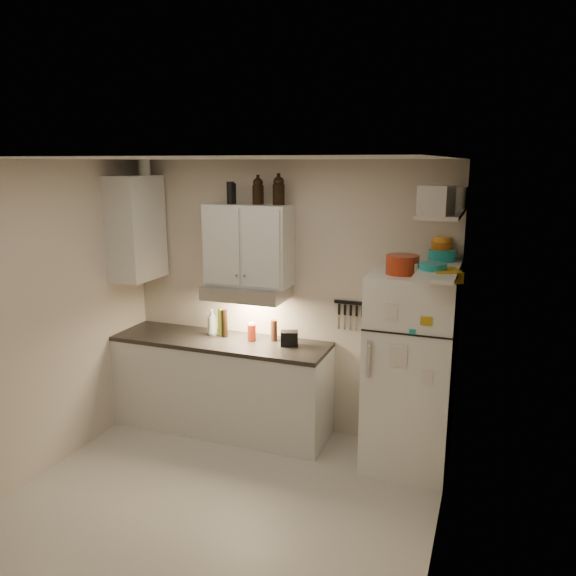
% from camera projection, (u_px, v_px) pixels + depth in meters
% --- Properties ---
extents(floor, '(3.20, 3.00, 0.02)m').
position_uv_depth(floor, '(216.00, 509.00, 4.28)').
color(floor, beige).
rests_on(floor, ground).
extents(ceiling, '(3.20, 3.00, 0.02)m').
position_uv_depth(ceiling, '(205.00, 157.00, 3.71)').
color(ceiling, silver).
rests_on(ceiling, ground).
extents(back_wall, '(3.20, 0.02, 2.60)m').
position_uv_depth(back_wall, '(286.00, 298.00, 5.37)').
color(back_wall, beige).
rests_on(back_wall, ground).
extents(left_wall, '(0.02, 3.00, 2.60)m').
position_uv_depth(left_wall, '(34.00, 323.00, 4.54)').
color(left_wall, beige).
rests_on(left_wall, ground).
extents(right_wall, '(0.02, 3.00, 2.60)m').
position_uv_depth(right_wall, '(444.00, 375.00, 3.44)').
color(right_wall, beige).
rests_on(right_wall, ground).
extents(base_cabinet, '(2.10, 0.60, 0.88)m').
position_uv_depth(base_cabinet, '(222.00, 386.00, 5.47)').
color(base_cabinet, silver).
rests_on(base_cabinet, floor).
extents(countertop, '(2.10, 0.62, 0.04)m').
position_uv_depth(countertop, '(221.00, 341.00, 5.37)').
color(countertop, black).
rests_on(countertop, base_cabinet).
extents(upper_cabinet, '(0.80, 0.33, 0.75)m').
position_uv_depth(upper_cabinet, '(249.00, 245.00, 5.20)').
color(upper_cabinet, silver).
rests_on(upper_cabinet, back_wall).
extents(side_cabinet, '(0.33, 0.55, 1.00)m').
position_uv_depth(side_cabinet, '(136.00, 228.00, 5.44)').
color(side_cabinet, silver).
rests_on(side_cabinet, left_wall).
extents(range_hood, '(0.76, 0.46, 0.12)m').
position_uv_depth(range_hood, '(247.00, 292.00, 5.24)').
color(range_hood, silver).
rests_on(range_hood, back_wall).
extents(fridge, '(0.70, 0.68, 1.70)m').
position_uv_depth(fridge, '(410.00, 372.00, 4.73)').
color(fridge, white).
rests_on(fridge, floor).
extents(shelf_hi, '(0.30, 0.95, 0.03)m').
position_uv_depth(shelf_hi, '(442.00, 213.00, 4.24)').
color(shelf_hi, silver).
rests_on(shelf_hi, right_wall).
extents(shelf_lo, '(0.30, 0.95, 0.03)m').
position_uv_depth(shelf_lo, '(439.00, 270.00, 4.34)').
color(shelf_lo, silver).
rests_on(shelf_lo, right_wall).
extents(knife_strip, '(0.42, 0.02, 0.03)m').
position_uv_depth(knife_strip, '(357.00, 303.00, 5.11)').
color(knife_strip, black).
rests_on(knife_strip, back_wall).
extents(dutch_oven, '(0.33, 0.33, 0.15)m').
position_uv_depth(dutch_oven, '(402.00, 265.00, 4.48)').
color(dutch_oven, '#A32B13').
rests_on(dutch_oven, fridge).
extents(book_stack, '(0.27, 0.31, 0.08)m').
position_uv_depth(book_stack, '(446.00, 275.00, 4.23)').
color(book_stack, '#BC9017').
rests_on(book_stack, fridge).
extents(spice_jar, '(0.08, 0.08, 0.10)m').
position_uv_depth(spice_jar, '(414.00, 270.00, 4.41)').
color(spice_jar, silver).
rests_on(spice_jar, fridge).
extents(stock_pot, '(0.25, 0.25, 0.17)m').
position_uv_depth(stock_pot, '(453.00, 198.00, 4.46)').
color(stock_pot, silver).
rests_on(stock_pot, shelf_hi).
extents(tin_a, '(0.18, 0.16, 0.18)m').
position_uv_depth(tin_a, '(440.00, 200.00, 4.08)').
color(tin_a, '#AAAAAD').
rests_on(tin_a, shelf_hi).
extents(tin_b, '(0.25, 0.25, 0.21)m').
position_uv_depth(tin_b, '(436.00, 200.00, 3.87)').
color(tin_b, '#AAAAAD').
rests_on(tin_b, shelf_hi).
extents(bowl_teal, '(0.23, 0.23, 0.09)m').
position_uv_depth(bowl_teal, '(442.00, 255.00, 4.65)').
color(bowl_teal, teal).
rests_on(bowl_teal, shelf_lo).
extents(bowl_orange, '(0.18, 0.18, 0.05)m').
position_uv_depth(bowl_orange, '(442.00, 245.00, 4.71)').
color(bowl_orange, '#BA5911').
rests_on(bowl_orange, bowl_teal).
extents(bowl_yellow, '(0.14, 0.14, 0.05)m').
position_uv_depth(bowl_yellow, '(442.00, 239.00, 4.70)').
color(bowl_yellow, orange).
rests_on(bowl_yellow, bowl_orange).
extents(plates, '(0.25, 0.25, 0.05)m').
position_uv_depth(plates, '(433.00, 266.00, 4.26)').
color(plates, teal).
rests_on(plates, shelf_lo).
extents(growler_a, '(0.13, 0.13, 0.25)m').
position_uv_depth(growler_a, '(258.00, 191.00, 5.07)').
color(growler_a, black).
rests_on(growler_a, upper_cabinet).
extents(growler_b, '(0.14, 0.14, 0.26)m').
position_uv_depth(growler_b, '(279.00, 190.00, 5.01)').
color(growler_b, black).
rests_on(growler_b, upper_cabinet).
extents(thermos_a, '(0.07, 0.07, 0.19)m').
position_uv_depth(thermos_a, '(233.00, 194.00, 5.12)').
color(thermos_a, black).
rests_on(thermos_a, upper_cabinet).
extents(thermos_b, '(0.09, 0.09, 0.20)m').
position_uv_depth(thermos_b, '(231.00, 193.00, 5.10)').
color(thermos_b, black).
rests_on(thermos_b, upper_cabinet).
extents(side_jar, '(0.13, 0.13, 0.15)m').
position_uv_depth(side_jar, '(144.00, 168.00, 5.36)').
color(side_jar, silver).
rests_on(side_jar, side_cabinet).
extents(soap_bottle, '(0.14, 0.14, 0.29)m').
position_uv_depth(soap_bottle, '(212.00, 321.00, 5.47)').
color(soap_bottle, silver).
rests_on(soap_bottle, countertop).
extents(pepper_mill, '(0.08, 0.08, 0.20)m').
position_uv_depth(pepper_mill, '(274.00, 330.00, 5.30)').
color(pepper_mill, '#57291A').
rests_on(pepper_mill, countertop).
extents(oil_bottle, '(0.06, 0.06, 0.28)m').
position_uv_depth(oil_bottle, '(221.00, 322.00, 5.44)').
color(oil_bottle, '#506519').
rests_on(oil_bottle, countertop).
extents(vinegar_bottle, '(0.06, 0.06, 0.27)m').
position_uv_depth(vinegar_bottle, '(225.00, 323.00, 5.41)').
color(vinegar_bottle, black).
rests_on(vinegar_bottle, countertop).
extents(clear_bottle, '(0.05, 0.05, 0.15)m').
position_uv_depth(clear_bottle, '(252.00, 330.00, 5.38)').
color(clear_bottle, silver).
rests_on(clear_bottle, countertop).
extents(red_jar, '(0.10, 0.10, 0.16)m').
position_uv_depth(red_jar, '(252.00, 333.00, 5.30)').
color(red_jar, '#A32B13').
rests_on(red_jar, countertop).
extents(caddy, '(0.19, 0.16, 0.14)m').
position_uv_depth(caddy, '(289.00, 338.00, 5.17)').
color(caddy, black).
rests_on(caddy, countertop).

